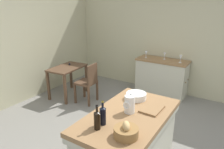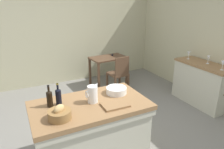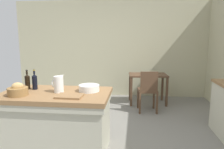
% 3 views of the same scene
% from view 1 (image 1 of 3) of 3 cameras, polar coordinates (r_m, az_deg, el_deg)
% --- Properties ---
extents(ground_plane, '(6.76, 6.76, 0.00)m').
position_cam_1_polar(ground_plane, '(3.65, 0.06, -17.52)').
color(ground_plane, slate).
extents(wall_back, '(5.32, 0.12, 2.60)m').
position_cam_1_polar(wall_back, '(4.94, -26.50, 6.76)').
color(wall_back, '#B7B28E').
rests_on(wall_back, ground).
extents(wall_right, '(0.12, 5.20, 2.60)m').
position_cam_1_polar(wall_right, '(5.39, 15.25, 8.93)').
color(wall_right, '#B7B28E').
rests_on(wall_right, ground).
extents(island_table, '(1.48, 0.85, 0.86)m').
position_cam_1_polar(island_table, '(2.88, 4.39, -17.46)').
color(island_table, olive).
rests_on(island_table, ground).
extents(side_cabinet, '(0.52, 1.22, 0.89)m').
position_cam_1_polar(side_cabinet, '(5.29, 13.15, -0.68)').
color(side_cabinet, olive).
rests_on(side_cabinet, ground).
extents(writing_desk, '(0.94, 0.64, 0.78)m').
position_cam_1_polar(writing_desk, '(5.13, -11.88, 0.75)').
color(writing_desk, '#513826').
rests_on(writing_desk, ground).
extents(wooden_chair, '(0.44, 0.44, 0.91)m').
position_cam_1_polar(wooden_chair, '(4.74, -6.46, -1.92)').
color(wooden_chair, '#513826').
rests_on(wooden_chair, ground).
extents(pitcher, '(0.17, 0.13, 0.27)m').
position_cam_1_polar(pitcher, '(2.65, 4.76, -7.93)').
color(pitcher, white).
rests_on(pitcher, island_table).
extents(wash_bowl, '(0.29, 0.29, 0.09)m').
position_cam_1_polar(wash_bowl, '(3.05, 6.53, -5.76)').
color(wash_bowl, white).
rests_on(wash_bowl, island_table).
extents(bread_basket, '(0.26, 0.26, 0.17)m').
position_cam_1_polar(bread_basket, '(2.23, 3.82, -15.08)').
color(bread_basket, olive).
rests_on(bread_basket, island_table).
extents(cutting_board, '(0.33, 0.24, 0.02)m').
position_cam_1_polar(cutting_board, '(2.80, 10.71, -9.07)').
color(cutting_board, olive).
rests_on(cutting_board, island_table).
extents(wine_bottle_dark, '(0.07, 0.07, 0.29)m').
position_cam_1_polar(wine_bottle_dark, '(2.40, -2.50, -10.84)').
color(wine_bottle_dark, black).
rests_on(wine_bottle_dark, island_table).
extents(wine_bottle_amber, '(0.07, 0.07, 0.28)m').
position_cam_1_polar(wine_bottle_amber, '(2.33, -4.02, -12.01)').
color(wine_bottle_amber, black).
rests_on(wine_bottle_amber, island_table).
extents(wine_glass_far_left, '(0.07, 0.07, 0.17)m').
position_cam_1_polar(wine_glass_far_left, '(4.97, 18.00, 4.38)').
color(wine_glass_far_left, white).
rests_on(wine_glass_far_left, side_cabinet).
extents(wine_glass_left, '(0.07, 0.07, 0.16)m').
position_cam_1_polar(wine_glass_left, '(5.19, 13.95, 5.20)').
color(wine_glass_left, white).
rests_on(wine_glass_left, side_cabinet).
extents(wine_glass_middle, '(0.07, 0.07, 0.16)m').
position_cam_1_polar(wine_glass_middle, '(5.25, 9.19, 5.68)').
color(wine_glass_middle, white).
rests_on(wine_glass_middle, side_cabinet).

